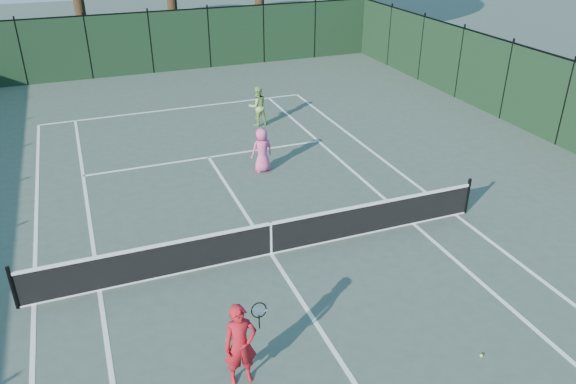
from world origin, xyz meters
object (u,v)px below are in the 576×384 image
object	(u,v)px
coach	(240,345)
player_pink	(262,150)
player_green	(258,106)
loose_ball_near_cart	(481,356)
loose_ball_midcourt	(228,340)

from	to	relation	value
coach	player_pink	bearing A→B (deg)	71.31
coach	player_green	xyz separation A→B (m)	(4.47, 12.50, -0.06)
player_pink	loose_ball_near_cart	world-z (taller)	player_pink
loose_ball_midcourt	player_green	bearing A→B (deg)	68.74
player_green	loose_ball_midcourt	world-z (taller)	player_green
coach	player_pink	distance (m)	9.02
loose_ball_midcourt	player_pink	bearing A→B (deg)	66.23
loose_ball_near_cart	player_pink	bearing A→B (deg)	97.21
loose_ball_midcourt	coach	bearing A→B (deg)	-91.25
player_green	loose_ball_near_cart	distance (m)	13.63
player_pink	loose_ball_near_cart	xyz separation A→B (m)	(1.20, -9.52, -0.70)
player_green	loose_ball_near_cart	world-z (taller)	player_green
coach	player_green	world-z (taller)	coach
player_pink	player_green	bearing A→B (deg)	-114.16
coach	loose_ball_midcourt	distance (m)	1.34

